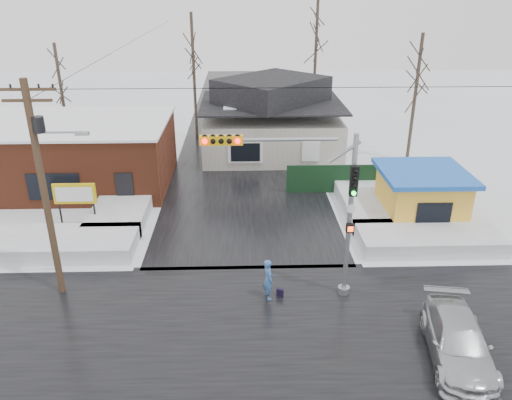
{
  "coord_description": "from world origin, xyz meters",
  "views": [
    {
      "loc": [
        -0.25,
        -14.69,
        12.17
      ],
      "look_at": [
        0.37,
        6.11,
        3.0
      ],
      "focal_mm": 35.0,
      "sensor_mm": 36.0,
      "label": 1
    }
  ],
  "objects_px": {
    "traffic_signal": "(312,196)",
    "kiosk": "(421,195)",
    "marquee_sign": "(75,195)",
    "utility_pole": "(44,180)",
    "car": "(458,342)",
    "pedestrian": "(268,279)"
  },
  "relations": [
    {
      "from": "traffic_signal",
      "to": "kiosk",
      "type": "relative_size",
      "value": 1.52
    },
    {
      "from": "marquee_sign",
      "to": "kiosk",
      "type": "distance_m",
      "value": 18.51
    },
    {
      "from": "marquee_sign",
      "to": "kiosk",
      "type": "height_order",
      "value": "kiosk"
    },
    {
      "from": "utility_pole",
      "to": "marquee_sign",
      "type": "distance_m",
      "value": 6.87
    },
    {
      "from": "traffic_signal",
      "to": "car",
      "type": "bearing_deg",
      "value": -40.5
    },
    {
      "from": "utility_pole",
      "to": "pedestrian",
      "type": "xyz_separation_m",
      "value": [
        8.7,
        -0.76,
        -4.21
      ]
    },
    {
      "from": "pedestrian",
      "to": "car",
      "type": "bearing_deg",
      "value": -136.72
    },
    {
      "from": "marquee_sign",
      "to": "kiosk",
      "type": "xyz_separation_m",
      "value": [
        18.5,
        0.5,
        -0.46
      ]
    },
    {
      "from": "utility_pole",
      "to": "pedestrian",
      "type": "relative_size",
      "value": 4.99
    },
    {
      "from": "traffic_signal",
      "to": "kiosk",
      "type": "height_order",
      "value": "traffic_signal"
    },
    {
      "from": "traffic_signal",
      "to": "marquee_sign",
      "type": "height_order",
      "value": "traffic_signal"
    },
    {
      "from": "marquee_sign",
      "to": "car",
      "type": "xyz_separation_m",
      "value": [
        16.17,
        -10.57,
        -1.22
      ]
    },
    {
      "from": "marquee_sign",
      "to": "pedestrian",
      "type": "xyz_separation_m",
      "value": [
        9.78,
        -6.75,
        -1.02
      ]
    },
    {
      "from": "pedestrian",
      "to": "utility_pole",
      "type": "bearing_deg",
      "value": 69.14
    },
    {
      "from": "kiosk",
      "to": "car",
      "type": "distance_m",
      "value": 11.34
    },
    {
      "from": "traffic_signal",
      "to": "car",
      "type": "height_order",
      "value": "traffic_signal"
    },
    {
      "from": "utility_pole",
      "to": "pedestrian",
      "type": "distance_m",
      "value": 9.7
    },
    {
      "from": "pedestrian",
      "to": "kiosk",
      "type": "bearing_deg",
      "value": -66.13
    },
    {
      "from": "pedestrian",
      "to": "car",
      "type": "height_order",
      "value": "pedestrian"
    },
    {
      "from": "kiosk",
      "to": "car",
      "type": "height_order",
      "value": "kiosk"
    },
    {
      "from": "car",
      "to": "marquee_sign",
      "type": "bearing_deg",
      "value": 156.14
    },
    {
      "from": "traffic_signal",
      "to": "utility_pole",
      "type": "bearing_deg",
      "value": 177.05
    }
  ]
}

